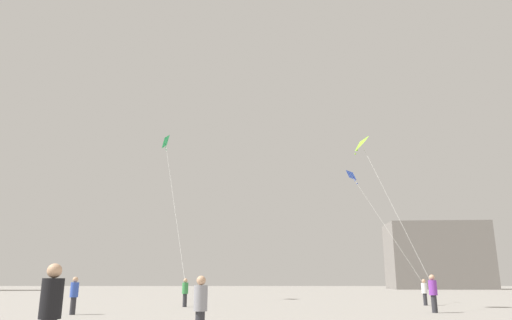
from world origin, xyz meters
The scene contains 10 objects.
person_in_white centered at (10.80, 26.65, 0.89)m, with size 0.36×0.36×1.63m.
person_in_green centered at (-4.36, 24.81, 0.92)m, with size 0.36×0.36×1.67m.
person_in_black centered at (-3.73, 4.47, 1.00)m, with size 0.40×0.40×1.83m.
person_in_purple centered at (8.77, 19.50, 1.00)m, with size 0.40×0.40×1.83m.
person_in_grey centered at (-1.40, 8.17, 0.90)m, with size 0.36×0.36×1.65m.
person_in_blue centered at (-8.53, 18.08, 0.94)m, with size 0.37×0.37×1.71m.
kite_lime_diamond centered at (6.43, 22.98, 9.72)m, with size 2.92×4.20×9.00m.
kite_cobalt_delta centered at (7.20, 29.64, 9.08)m, with size 4.00×3.67×8.26m.
kite_emerald_delta centered at (-8.16, 34.99, 13.31)m, with size 4.22×11.21×12.75m.
building_centre_hall centered at (35.00, 88.35, 6.33)m, with size 19.17×10.89×12.65m.
Camera 1 is at (0.12, -4.51, 1.51)m, focal length 32.67 mm.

